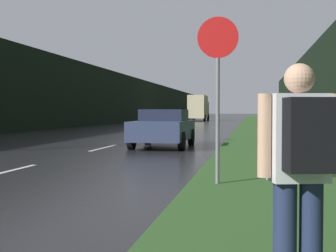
{
  "coord_description": "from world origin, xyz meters",
  "views": [
    {
      "loc": [
        5.25,
        -1.29,
        1.31
      ],
      "look_at": [
        2.53,
        14.0,
        0.83
      ],
      "focal_mm": 50.0,
      "sensor_mm": 36.0,
      "label": 1
    }
  ],
  "objects_px": {
    "stop_sign": "(218,80)",
    "car_passing_near": "(163,128)",
    "delivery_truck": "(199,108)",
    "hitchhiker_with_backpack": "(301,166)"
  },
  "relations": [
    {
      "from": "stop_sign",
      "to": "car_passing_near",
      "type": "distance_m",
      "value": 9.02
    },
    {
      "from": "car_passing_near",
      "to": "delivery_truck",
      "type": "height_order",
      "value": "delivery_truck"
    },
    {
      "from": "hitchhiker_with_backpack",
      "to": "car_passing_near",
      "type": "xyz_separation_m",
      "value": [
        -3.52,
        13.7,
        -0.23
      ]
    },
    {
      "from": "stop_sign",
      "to": "hitchhiker_with_backpack",
      "type": "relative_size",
      "value": 1.83
    },
    {
      "from": "stop_sign",
      "to": "car_passing_near",
      "type": "height_order",
      "value": "stop_sign"
    },
    {
      "from": "stop_sign",
      "to": "car_passing_near",
      "type": "bearing_deg",
      "value": 106.86
    },
    {
      "from": "stop_sign",
      "to": "car_passing_near",
      "type": "relative_size",
      "value": 0.73
    },
    {
      "from": "car_passing_near",
      "to": "delivery_truck",
      "type": "xyz_separation_m",
      "value": [
        -4.13,
        49.07,
        1.15
      ]
    },
    {
      "from": "car_passing_near",
      "to": "stop_sign",
      "type": "bearing_deg",
      "value": 106.86
    },
    {
      "from": "stop_sign",
      "to": "delivery_truck",
      "type": "distance_m",
      "value": 58.03
    }
  ]
}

